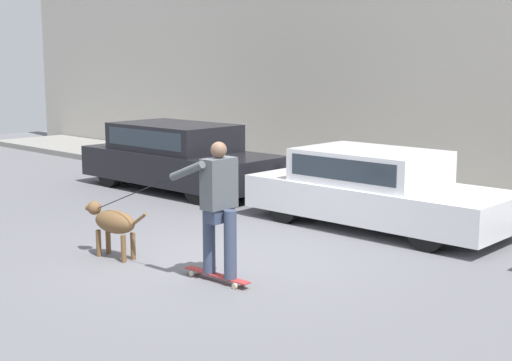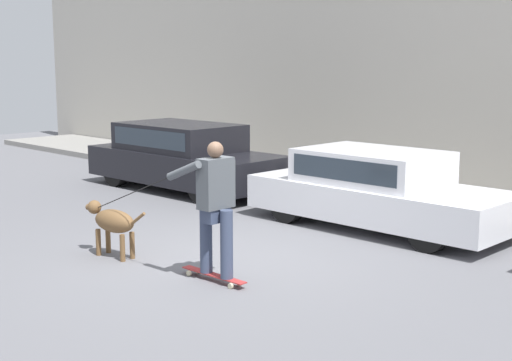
# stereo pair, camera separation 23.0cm
# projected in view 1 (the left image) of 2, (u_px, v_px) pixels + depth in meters

# --- Properties ---
(ground_plane) EXTENTS (36.00, 36.00, 0.00)m
(ground_plane) POSITION_uv_depth(u_px,v_px,m) (223.00, 263.00, 9.47)
(ground_plane) COLOR slate
(back_wall) EXTENTS (32.00, 0.30, 5.24)m
(back_wall) POSITION_uv_depth(u_px,v_px,m) (475.00, 63.00, 13.93)
(back_wall) COLOR #ADA89E
(back_wall) RESTS_ON ground_plane
(sidewalk_curb) EXTENTS (30.00, 2.47, 0.15)m
(sidewalk_curb) POSITION_uv_depth(u_px,v_px,m) (433.00, 200.00, 13.35)
(sidewalk_curb) COLOR gray
(sidewalk_curb) RESTS_ON ground_plane
(parked_car_0) EXTENTS (4.50, 1.87, 1.37)m
(parked_car_0) POSITION_uv_depth(u_px,v_px,m) (178.00, 157.00, 14.79)
(parked_car_0) COLOR black
(parked_car_0) RESTS_ON ground_plane
(parked_car_1) EXTENTS (4.31, 1.77, 1.25)m
(parked_car_1) POSITION_uv_depth(u_px,v_px,m) (376.00, 190.00, 11.46)
(parked_car_1) COLOR black
(parked_car_1) RESTS_ON ground_plane
(dog) EXTENTS (1.16, 0.40, 0.74)m
(dog) POSITION_uv_depth(u_px,v_px,m) (113.00, 222.00, 9.69)
(dog) COLOR brown
(dog) RESTS_ON ground_plane
(skateboarder) EXTENTS (2.69, 0.63, 1.72)m
(skateboarder) POSITION_uv_depth(u_px,v_px,m) (218.00, 203.00, 8.53)
(skateboarder) COLOR beige
(skateboarder) RESTS_ON ground_plane
(fire_hydrant) EXTENTS (0.18, 0.18, 0.72)m
(fire_hydrant) POSITION_uv_depth(u_px,v_px,m) (295.00, 181.00, 13.70)
(fire_hydrant) COLOR #4C5156
(fire_hydrant) RESTS_ON ground_plane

